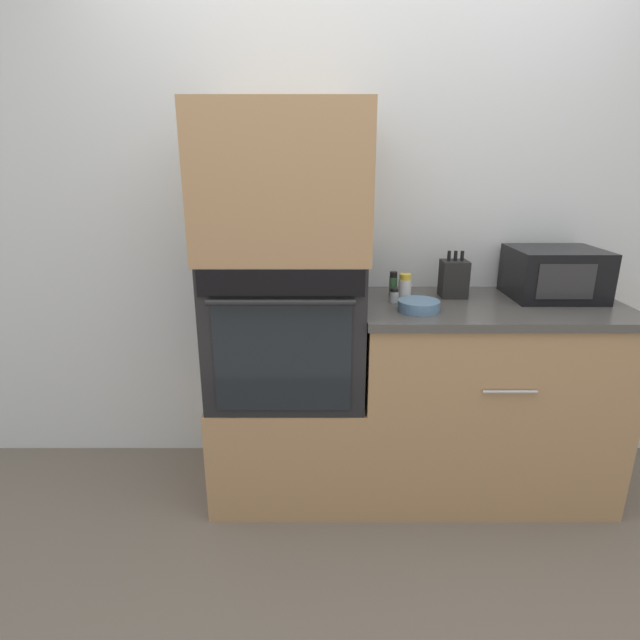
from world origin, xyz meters
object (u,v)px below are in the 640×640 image
at_px(microwave, 554,273).
at_px(condiment_jar_far, 405,287).
at_px(wall_oven, 287,324).
at_px(bowl, 419,305).
at_px(condiment_jar_near, 394,296).
at_px(condiment_jar_mid, 393,284).
at_px(knife_block, 454,278).

distance_m(microwave, condiment_jar_far, 0.69).
relative_size(wall_oven, bowl, 3.78).
bearing_deg(condiment_jar_near, condiment_jar_mid, 84.94).
distance_m(wall_oven, bowl, 0.59).
bearing_deg(condiment_jar_far, wall_oven, -172.85).
bearing_deg(bowl, condiment_jar_mid, 108.34).
xyz_separation_m(bowl, condiment_jar_mid, (-0.08, 0.23, 0.04)).
height_order(wall_oven, condiment_jar_mid, wall_oven).
relative_size(microwave, condiment_jar_near, 6.17).
bearing_deg(condiment_jar_near, wall_oven, -178.39).
bearing_deg(wall_oven, microwave, 4.73).
bearing_deg(knife_block, bowl, -131.20).
xyz_separation_m(microwave, condiment_jar_far, (-0.69, -0.03, -0.06)).
relative_size(microwave, bowl, 2.24).
relative_size(knife_block, condiment_jar_near, 3.35).
bearing_deg(condiment_jar_mid, microwave, -1.09).
relative_size(condiment_jar_near, condiment_jar_far, 0.54).
xyz_separation_m(wall_oven, microwave, (1.22, 0.10, 0.21)).
distance_m(knife_block, condiment_jar_near, 0.31).
relative_size(wall_oven, condiment_jar_mid, 5.66).
distance_m(microwave, condiment_jar_mid, 0.74).
relative_size(microwave, condiment_jar_far, 3.34).
bearing_deg(condiment_jar_mid, condiment_jar_near, -95.06).
bearing_deg(wall_oven, condiment_jar_far, 7.15).
distance_m(condiment_jar_near, condiment_jar_far, 0.08).
xyz_separation_m(wall_oven, condiment_jar_far, (0.53, 0.07, 0.16)).
bearing_deg(condiment_jar_far, knife_block, 11.43).
height_order(bowl, condiment_jar_near, condiment_jar_near).
bearing_deg(condiment_jar_mid, condiment_jar_far, -46.29).
relative_size(wall_oven, condiment_jar_near, 10.44).
bearing_deg(condiment_jar_mid, knife_block, -0.21).
bearing_deg(microwave, bowl, -161.68).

